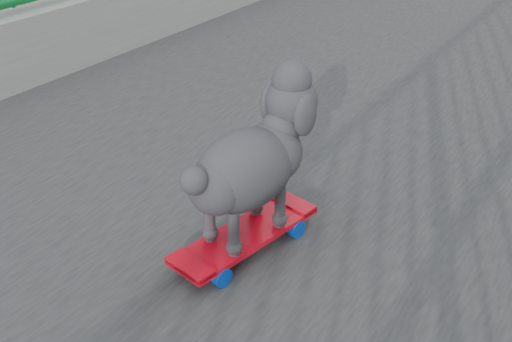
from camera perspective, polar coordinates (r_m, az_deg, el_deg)
The scene contains 4 objects.
skateboard at distance 1.59m, azimuth -0.99°, elevation -6.27°, with size 0.21×0.46×0.06m.
poodle at distance 1.49m, azimuth -0.39°, elevation 1.10°, with size 0.25×0.46×0.39m.
car_0 at distance 17.70m, azimuth 7.28°, elevation 5.55°, with size 1.90×4.71×1.61m, color #9E9EA3.
car_3 at distance 23.23m, azimuth -14.73°, elevation 10.36°, with size 1.83×4.50×1.31m, color red.
Camera 1 is at (0.85, 0.93, 7.98)m, focal length 42.00 mm.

